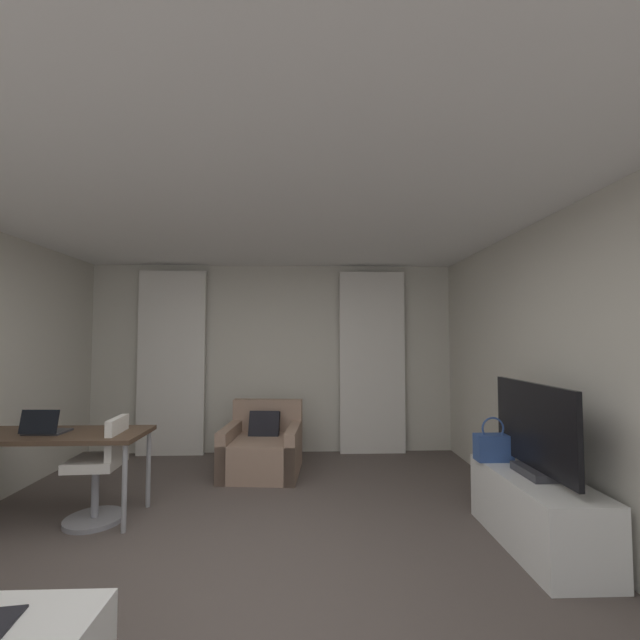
# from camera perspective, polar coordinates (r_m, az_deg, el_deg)

# --- Properties ---
(ground_plane) EXTENTS (12.00, 12.00, 0.00)m
(ground_plane) POSITION_cam_1_polar(r_m,az_deg,el_deg) (3.09, -12.23, -33.05)
(ground_plane) COLOR #564C47
(wall_window) EXTENTS (5.12, 0.06, 2.60)m
(wall_window) POSITION_cam_1_polar(r_m,az_deg,el_deg) (5.68, -6.65, -5.38)
(wall_window) COLOR beige
(wall_window) RESTS_ON ground
(wall_right) EXTENTS (0.06, 6.12, 2.60)m
(wall_right) POSITION_cam_1_polar(r_m,az_deg,el_deg) (3.36, 36.46, -6.67)
(wall_right) COLOR beige
(wall_right) RESTS_ON ground
(ceiling) EXTENTS (5.12, 6.12, 0.06)m
(ceiling) POSITION_cam_1_polar(r_m,az_deg,el_deg) (2.87, -11.66, 19.18)
(ceiling) COLOR white
(ceiling) RESTS_ON wall_left
(curtain_left_panel) EXTENTS (0.90, 0.06, 2.50)m
(curtain_left_panel) POSITION_cam_1_polar(r_m,az_deg,el_deg) (5.83, -20.42, -5.65)
(curtain_left_panel) COLOR silver
(curtain_left_panel) RESTS_ON ground
(curtain_right_panel) EXTENTS (0.90, 0.06, 2.50)m
(curtain_right_panel) POSITION_cam_1_polar(r_m,az_deg,el_deg) (5.61, 7.46, -5.91)
(curtain_right_panel) COLOR silver
(curtain_right_panel) RESTS_ON ground
(armchair) EXTENTS (0.93, 0.93, 0.80)m
(armchair) POSITION_cam_1_polar(r_m,az_deg,el_deg) (4.97, -8.17, -17.78)
(armchair) COLOR #997A66
(armchair) RESTS_ON ground
(desk) EXTENTS (1.50, 0.60, 0.74)m
(desk) POSITION_cam_1_polar(r_m,az_deg,el_deg) (4.30, -33.41, -14.09)
(desk) COLOR #4C3828
(desk) RESTS_ON ground
(desk_chair) EXTENTS (0.48, 0.48, 0.88)m
(desk_chair) POSITION_cam_1_polar(r_m,az_deg,el_deg) (4.14, -28.84, -18.79)
(desk_chair) COLOR gray
(desk_chair) RESTS_ON ground
(laptop) EXTENTS (0.33, 0.26, 0.22)m
(laptop) POSITION_cam_1_polar(r_m,az_deg,el_deg) (4.29, -34.62, -12.62)
(laptop) COLOR #2D2D33
(laptop) RESTS_ON desk
(tv_console) EXTENTS (0.51, 1.17, 0.53)m
(tv_console) POSITION_cam_1_polar(r_m,az_deg,el_deg) (3.71, 28.48, -22.88)
(tv_console) COLOR white
(tv_console) RESTS_ON ground
(tv_flatscreen) EXTENTS (0.20, 1.04, 0.70)m
(tv_flatscreen) POSITION_cam_1_polar(r_m,az_deg,el_deg) (3.55, 28.21, -13.84)
(tv_flatscreen) COLOR #333338
(tv_flatscreen) RESTS_ON tv_console
(handbag_primary) EXTENTS (0.30, 0.14, 0.37)m
(handbag_primary) POSITION_cam_1_polar(r_m,az_deg,el_deg) (3.87, 23.49, -16.20)
(handbag_primary) COLOR #335193
(handbag_primary) RESTS_ON tv_console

